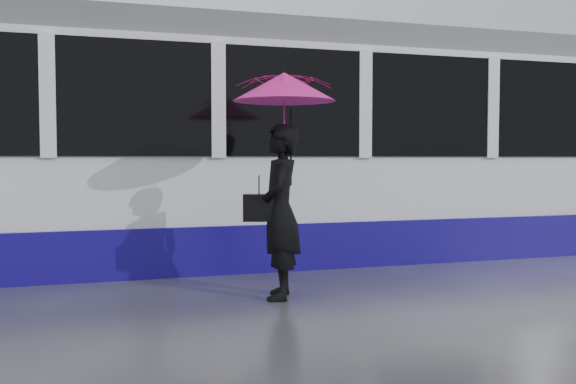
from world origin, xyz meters
name	(u,v)px	position (x,y,z in m)	size (l,w,h in m)	color
ground	(333,289)	(0.00, 0.00, 0.00)	(90.00, 90.00, 0.00)	#2A2A2F
rails	(271,256)	(0.00, 2.50, 0.01)	(34.00, 1.51, 0.02)	#3F3D38
tram	(473,148)	(3.46, 2.50, 1.64)	(26.00, 2.56, 3.35)	white
woman	(280,212)	(-0.70, -0.25, 0.92)	(0.67, 0.44, 1.83)	black
umbrella	(284,107)	(-0.65, -0.25, 2.01)	(1.36, 1.36, 1.24)	#E9138B
handbag	(259,208)	(-0.92, -0.23, 0.96)	(0.36, 0.24, 0.46)	black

